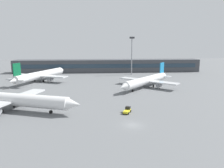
# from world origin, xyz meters

# --- Properties ---
(ground_plane) EXTENTS (400.00, 400.00, 0.00)m
(ground_plane) POSITION_xyz_m (0.00, 40.00, 0.00)
(ground_plane) COLOR slate
(terminal_building) EXTENTS (132.67, 12.13, 9.00)m
(terminal_building) POSITION_xyz_m (0.00, 103.04, 4.50)
(terminal_building) COLOR #3F4247
(terminal_building) RESTS_ON ground_plane
(airplane_near) EXTENTS (43.31, 30.97, 11.09)m
(airplane_near) POSITION_xyz_m (-34.64, 14.97, 3.38)
(airplane_near) COLOR silver
(airplane_near) RESTS_ON ground_plane
(airplane_mid) EXTENTS (31.50, 33.76, 10.56)m
(airplane_mid) POSITION_xyz_m (14.79, 46.28, 3.22)
(airplane_mid) COLOR silver
(airplane_mid) RESTS_ON ground_plane
(airplane_far) EXTENTS (31.45, 43.73, 11.41)m
(airplane_far) POSITION_xyz_m (-39.00, 67.48, 3.48)
(airplane_far) COLOR silver
(airplane_far) RESTS_ON ground_plane
(baggage_tug_yellow) EXTENTS (2.94, 3.90, 1.75)m
(baggage_tug_yellow) POSITION_xyz_m (0.07, 9.63, 0.80)
(baggage_tug_yellow) COLOR yellow
(baggage_tug_yellow) RESTS_ON ground_plane
(floodlight_tower_west) EXTENTS (3.20, 0.80, 24.79)m
(floodlight_tower_west) POSITION_xyz_m (14.74, 88.23, 14.40)
(floodlight_tower_west) COLOR gray
(floodlight_tower_west) RESTS_ON ground_plane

